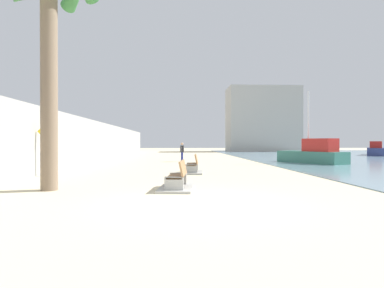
{
  "coord_description": "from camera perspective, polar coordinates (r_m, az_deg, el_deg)",
  "views": [
    {
      "loc": [
        -0.54,
        -8.36,
        1.6
      ],
      "look_at": [
        0.62,
        14.89,
        1.47
      ],
      "focal_mm": 29.83,
      "sensor_mm": 36.0,
      "label": 1
    }
  ],
  "objects": [
    {
      "name": "ground_plane",
      "position": [
        26.41,
        -1.67,
        -3.14
      ],
      "size": [
        120.0,
        120.0,
        0.0
      ],
      "primitive_type": "plane",
      "color": "beige"
    },
    {
      "name": "seawall",
      "position": [
        27.26,
        -17.64,
        0.47
      ],
      "size": [
        0.8,
        64.0,
        3.35
      ],
      "primitive_type": "cube",
      "color": "#9E9E99",
      "rests_on": "ground"
    },
    {
      "name": "palm_tree",
      "position": [
        12.36,
        -24.42,
        21.46
      ],
      "size": [
        3.52,
        3.49,
        7.92
      ],
      "color": "#7A6651",
      "rests_on": "ground"
    },
    {
      "name": "bench_near",
      "position": [
        10.94,
        -2.68,
        -6.85
      ],
      "size": [
        1.31,
        2.2,
        0.98
      ],
      "color": "#9E9E99",
      "rests_on": "ground"
    },
    {
      "name": "bench_far",
      "position": [
        16.61,
        0.09,
        -4.39
      ],
      "size": [
        1.28,
        2.19,
        0.98
      ],
      "color": "#9E9E99",
      "rests_on": "ground"
    },
    {
      "name": "person_walking",
      "position": [
        26.14,
        -1.79,
        -1.2
      ],
      "size": [
        0.32,
        0.47,
        1.57
      ],
      "color": "navy",
      "rests_on": "ground"
    },
    {
      "name": "boat_far_right",
      "position": [
        25.58,
        20.85,
        -1.66
      ],
      "size": [
        3.99,
        5.49,
        5.43
      ],
      "color": "#337060",
      "rests_on": "water_bay"
    },
    {
      "name": "boat_distant",
      "position": [
        44.19,
        29.96,
        -0.93
      ],
      "size": [
        5.4,
        7.18,
        1.66
      ],
      "color": "navy",
      "rests_on": "water_bay"
    },
    {
      "name": "pedestrian_sign",
      "position": [
        16.48,
        -24.56,
        0.21
      ],
      "size": [
        0.85,
        0.08,
        2.53
      ],
      "color": "slate",
      "rests_on": "ground"
    },
    {
      "name": "harbor_building",
      "position": [
        56.49,
        12.47,
        4.27
      ],
      "size": [
        12.0,
        6.0,
        10.98
      ],
      "primitive_type": "cube",
      "color": "#ADAAA3",
      "rests_on": "ground"
    }
  ]
}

